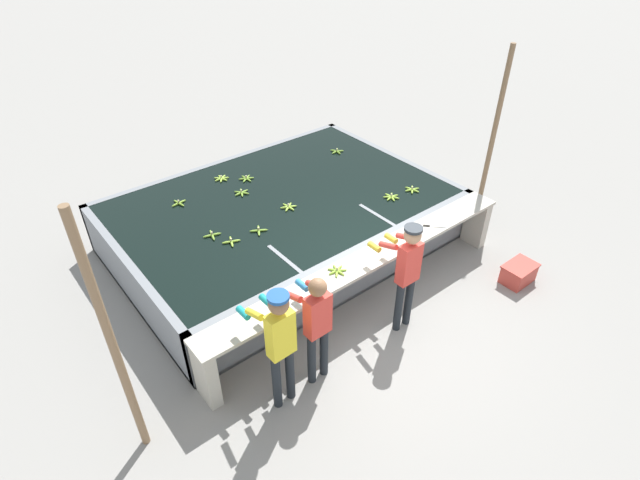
# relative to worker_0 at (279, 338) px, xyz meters

# --- Properties ---
(ground_plane) EXTENTS (80.00, 80.00, 0.00)m
(ground_plane) POSITION_rel_worker_0_xyz_m (1.93, 0.36, -1.07)
(ground_plane) COLOR gray
(ground_plane) RESTS_ON ground
(wash_tank) EXTENTS (5.47, 3.82, 0.91)m
(wash_tank) POSITION_rel_worker_0_xyz_m (1.93, 2.72, -0.62)
(wash_tank) COLOR gray
(wash_tank) RESTS_ON ground
(work_ledge) EXTENTS (5.47, 0.45, 0.91)m
(work_ledge) POSITION_rel_worker_0_xyz_m (1.93, 0.59, -0.41)
(work_ledge) COLOR #B7B2A3
(work_ledge) RESTS_ON ground
(worker_0) EXTENTS (0.41, 0.73, 1.75)m
(worker_0) POSITION_rel_worker_0_xyz_m (0.00, 0.00, 0.00)
(worker_0) COLOR #1E2328
(worker_0) RESTS_ON ground
(worker_1) EXTENTS (0.41, 0.71, 1.65)m
(worker_1) POSITION_rel_worker_0_xyz_m (0.55, 0.03, -0.09)
(worker_1) COLOR #1E2328
(worker_1) RESTS_ON ground
(worker_2) EXTENTS (0.41, 0.72, 1.73)m
(worker_2) POSITION_rel_worker_0_xyz_m (2.07, -0.01, -0.02)
(worker_2) COLOR #1E2328
(worker_2) RESTS_ON ground
(banana_bunch_floating_0) EXTENTS (0.28, 0.28, 0.08)m
(banana_bunch_floating_0) POSITION_rel_worker_0_xyz_m (0.52, 3.64, -0.15)
(banana_bunch_floating_0) COLOR #7FAD33
(banana_bunch_floating_0) RESTS_ON wash_tank
(banana_bunch_floating_1) EXTENTS (0.27, 0.27, 0.08)m
(banana_bunch_floating_1) POSITION_rel_worker_0_xyz_m (3.83, 3.48, -0.15)
(banana_bunch_floating_1) COLOR #75A333
(banana_bunch_floating_1) RESTS_ON wash_tank
(banana_bunch_floating_2) EXTENTS (0.27, 0.27, 0.08)m
(banana_bunch_floating_2) POSITION_rel_worker_0_xyz_m (0.63, 2.15, -0.15)
(banana_bunch_floating_2) COLOR #8CB738
(banana_bunch_floating_2) RESTS_ON wash_tank
(banana_bunch_floating_3) EXTENTS (0.27, 0.28, 0.08)m
(banana_bunch_floating_3) POSITION_rel_worker_0_xyz_m (1.84, 3.65, -0.15)
(banana_bunch_floating_3) COLOR #75A333
(banana_bunch_floating_3) RESTS_ON wash_tank
(banana_bunch_floating_4) EXTENTS (0.28, 0.28, 0.08)m
(banana_bunch_floating_4) POSITION_rel_worker_0_xyz_m (3.86, 1.51, -0.15)
(banana_bunch_floating_4) COLOR #8CB738
(banana_bunch_floating_4) RESTS_ON wash_tank
(banana_bunch_floating_5) EXTENTS (0.28, 0.27, 0.08)m
(banana_bunch_floating_5) POSITION_rel_worker_0_xyz_m (1.51, 3.28, -0.15)
(banana_bunch_floating_5) COLOR #75A333
(banana_bunch_floating_5) RESTS_ON wash_tank
(banana_bunch_floating_6) EXTENTS (0.26, 0.26, 0.08)m
(banana_bunch_floating_6) POSITION_rel_worker_0_xyz_m (1.11, 2.13, -0.15)
(banana_bunch_floating_6) COLOR #75A333
(banana_bunch_floating_6) RESTS_ON wash_tank
(banana_bunch_floating_7) EXTENTS (0.28, 0.28, 0.08)m
(banana_bunch_floating_7) POSITION_rel_worker_0_xyz_m (0.49, 2.47, -0.15)
(banana_bunch_floating_7) COLOR #75A333
(banana_bunch_floating_7) RESTS_ON wash_tank
(banana_bunch_floating_8) EXTENTS (0.27, 0.28, 0.08)m
(banana_bunch_floating_8) POSITION_rel_worker_0_xyz_m (1.86, 2.40, -0.15)
(banana_bunch_floating_8) COLOR #93BC3D
(banana_bunch_floating_8) RESTS_ON wash_tank
(banana_bunch_floating_9) EXTENTS (0.28, 0.28, 0.08)m
(banana_bunch_floating_9) POSITION_rel_worker_0_xyz_m (1.49, 3.94, -0.15)
(banana_bunch_floating_9) COLOR #9EC642
(banana_bunch_floating_9) RESTS_ON wash_tank
(banana_bunch_floating_10) EXTENTS (0.28, 0.28, 0.08)m
(banana_bunch_floating_10) POSITION_rel_worker_0_xyz_m (3.40, 1.56, -0.15)
(banana_bunch_floating_10) COLOR #8CB738
(banana_bunch_floating_10) RESTS_ON wash_tank
(banana_bunch_ledge_0) EXTENTS (0.28, 0.28, 0.08)m
(banana_bunch_ledge_0) POSITION_rel_worker_0_xyz_m (1.41, 0.64, -0.14)
(banana_bunch_ledge_0) COLOR #7FAD33
(banana_bunch_ledge_0) RESTS_ON work_ledge
(knife_0) EXTENTS (0.27, 0.27, 0.02)m
(knife_0) POSITION_rel_worker_0_xyz_m (3.26, 0.56, -0.15)
(knife_0) COLOR silver
(knife_0) RESTS_ON work_ledge
(crate) EXTENTS (0.55, 0.39, 0.32)m
(crate) POSITION_rel_worker_0_xyz_m (4.25, -0.53, -0.91)
(crate) COLOR #B73D33
(crate) RESTS_ON ground
(support_post_left) EXTENTS (0.09, 0.09, 3.20)m
(support_post_left) POSITION_rel_worker_0_xyz_m (-1.58, 0.52, 0.53)
(support_post_left) COLOR #846647
(support_post_left) RESTS_ON ground
(support_post_right) EXTENTS (0.09, 0.09, 3.20)m
(support_post_right) POSITION_rel_worker_0_xyz_m (5.39, 1.11, 0.53)
(support_post_right) COLOR #846647
(support_post_right) RESTS_ON ground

